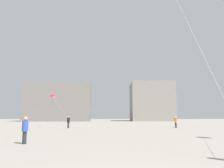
# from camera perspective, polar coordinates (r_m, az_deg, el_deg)

# --- Properties ---
(person_in_orange) EXTENTS (0.37, 0.37, 1.68)m
(person_in_orange) POSITION_cam_1_polar(r_m,az_deg,el_deg) (36.63, 16.15, -9.40)
(person_in_orange) COLOR #2D2D33
(person_in_orange) RESTS_ON ground_plane
(person_in_red) EXTENTS (0.40, 0.40, 1.85)m
(person_in_red) POSITION_cam_1_polar(r_m,az_deg,el_deg) (39.12, 16.16, -9.18)
(person_in_red) COLOR #2D2D33
(person_in_red) RESTS_ON ground_plane
(person_in_blue) EXTENTS (0.39, 0.39, 1.77)m
(person_in_blue) POSITION_cam_1_polar(r_m,az_deg,el_deg) (15.94, -21.57, -10.74)
(person_in_blue) COLOR #2D2D33
(person_in_blue) RESTS_ON ground_plane
(person_in_black) EXTENTS (0.40, 0.40, 1.84)m
(person_in_black) POSITION_cam_1_polar(r_m,az_deg,el_deg) (35.10, -11.20, -9.49)
(person_in_black) COLOR #2D2D33
(person_in_black) RESTS_ON ground_plane
(kite_crimson_delta) EXTENTS (3.77, 3.35, 4.20)m
(kite_crimson_delta) POSITION_cam_1_polar(r_m,az_deg,el_deg) (38.78, -14.93, -3.17)
(kite_crimson_delta) COLOR red
(building_centre_hall) EXTENTS (24.54, 10.89, 14.10)m
(building_centre_hall) POSITION_cam_1_polar(r_m,az_deg,el_deg) (85.62, -13.71, -4.61)
(building_centre_hall) COLOR gray
(building_centre_hall) RESTS_ON ground_plane
(building_right_hall) EXTENTS (16.61, 17.34, 15.02)m
(building_right_hall) POSITION_cam_1_polar(r_m,az_deg,el_deg) (90.30, 10.01, -4.61)
(building_right_hall) COLOR gray
(building_right_hall) RESTS_ON ground_plane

